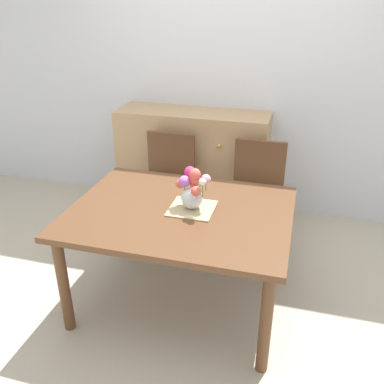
{
  "coord_description": "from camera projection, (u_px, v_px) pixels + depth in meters",
  "views": [
    {
      "loc": [
        0.69,
        -2.21,
        1.97
      ],
      "look_at": [
        0.07,
        0.03,
        0.84
      ],
      "focal_mm": 38.56,
      "sensor_mm": 36.0,
      "label": 1
    }
  ],
  "objects": [
    {
      "name": "placemat",
      "position": [
        192.0,
        208.0,
        2.63
      ],
      "size": [
        0.28,
        0.28,
        0.01
      ],
      "primitive_type": "cube",
      "color": "tan",
      "rests_on": "dining_table"
    },
    {
      "name": "chair_left",
      "position": [
        168.0,
        178.0,
        3.57
      ],
      "size": [
        0.42,
        0.42,
        0.9
      ],
      "rotation": [
        0.0,
        0.0,
        3.14
      ],
      "color": "brown",
      "rests_on": "ground_plane"
    },
    {
      "name": "dining_table",
      "position": [
        181.0,
        221.0,
        2.66
      ],
      "size": [
        1.4,
        1.08,
        0.72
      ],
      "color": "brown",
      "rests_on": "ground_plane"
    },
    {
      "name": "back_wall",
      "position": [
        231.0,
        63.0,
        3.72
      ],
      "size": [
        7.0,
        0.1,
        2.8
      ],
      "primitive_type": "cube",
      "color": "silver",
      "rests_on": "ground_plane"
    },
    {
      "name": "chair_right",
      "position": [
        257.0,
        189.0,
        3.38
      ],
      "size": [
        0.42,
        0.42,
        0.9
      ],
      "rotation": [
        0.0,
        0.0,
        3.14
      ],
      "color": "brown",
      "rests_on": "ground_plane"
    },
    {
      "name": "flower_vase",
      "position": [
        192.0,
        189.0,
        2.59
      ],
      "size": [
        0.23,
        0.23,
        0.26
      ],
      "color": "silver",
      "rests_on": "placemat"
    },
    {
      "name": "ground_plane",
      "position": [
        182.0,
        299.0,
        2.94
      ],
      "size": [
        12.0,
        12.0,
        0.0
      ],
      "primitive_type": "plane",
      "color": "#B7AD99"
    },
    {
      "name": "dresser",
      "position": [
        193.0,
        163.0,
        3.94
      ],
      "size": [
        1.4,
        0.47,
        1.0
      ],
      "color": "tan",
      "rests_on": "ground_plane"
    }
  ]
}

